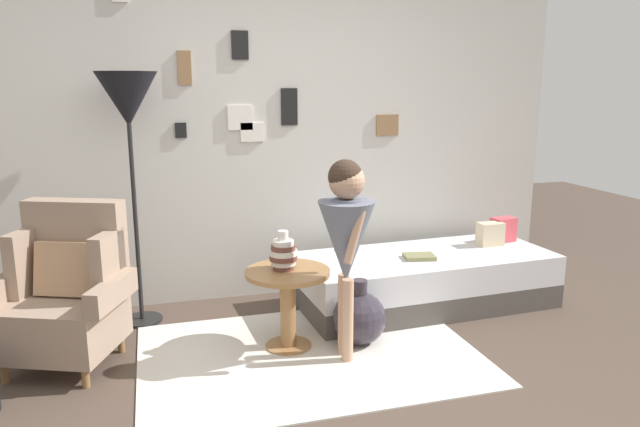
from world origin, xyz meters
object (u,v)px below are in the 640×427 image
(floor_lamp, at_px, (128,108))
(person_child, at_px, (346,232))
(vase_striped, at_px, (283,254))
(demijohn_near, at_px, (359,318))
(side_table, at_px, (288,293))
(daybed, at_px, (426,280))
(book_on_daybed, at_px, (419,257))
(armchair, at_px, (67,293))

(floor_lamp, height_order, person_child, floor_lamp)
(vase_striped, xyz_separation_m, floor_lamp, (-0.88, 0.69, 0.88))
(floor_lamp, distance_m, demijohn_near, 2.05)
(side_table, relative_size, demijohn_near, 1.24)
(daybed, xyz_separation_m, vase_striped, (-1.20, -0.43, 0.42))
(daybed, height_order, demijohn_near, demijohn_near)
(side_table, distance_m, book_on_daybed, 1.13)
(armchair, xyz_separation_m, book_on_daybed, (2.38, 0.18, -0.02))
(book_on_daybed, xyz_separation_m, demijohn_near, (-0.62, -0.42, -0.24))
(book_on_daybed, bearing_deg, demijohn_near, -145.41)
(person_child, bearing_deg, vase_striped, 140.47)
(side_table, relative_size, floor_lamp, 0.31)
(side_table, xyz_separation_m, floor_lamp, (-0.90, 0.71, 1.13))
(vase_striped, bearing_deg, book_on_daybed, 16.97)
(floor_lamp, bearing_deg, side_table, -38.21)
(floor_lamp, bearing_deg, armchair, -127.16)
(vase_striped, bearing_deg, armchair, 173.24)
(armchair, xyz_separation_m, side_table, (1.31, -0.18, -0.07))
(armchair, height_order, person_child, person_child)
(daybed, relative_size, vase_striped, 7.79)
(daybed, distance_m, person_child, 1.26)
(armchair, xyz_separation_m, daybed, (2.48, 0.27, -0.24))
(side_table, bearing_deg, daybed, 20.96)
(person_child, bearing_deg, demijohn_near, 48.65)
(side_table, relative_size, person_child, 0.43)
(armchair, distance_m, demijohn_near, 1.80)
(daybed, relative_size, side_table, 3.63)
(armchair, relative_size, daybed, 0.50)
(side_table, bearing_deg, vase_striped, 128.49)
(person_child, height_order, book_on_daybed, person_child)
(armchair, distance_m, side_table, 1.32)
(daybed, relative_size, person_child, 1.57)
(floor_lamp, bearing_deg, book_on_daybed, -10.12)
(vase_striped, height_order, floor_lamp, floor_lamp)
(armchair, bearing_deg, side_table, -7.74)
(floor_lamp, relative_size, book_on_daybed, 7.88)
(armchair, xyz_separation_m, demijohn_near, (1.76, -0.24, -0.26))
(daybed, height_order, vase_striped, vase_striped)
(book_on_daybed, bearing_deg, armchair, -175.66)
(side_table, bearing_deg, floor_lamp, 141.79)
(daybed, height_order, floor_lamp, floor_lamp)
(side_table, relative_size, vase_striped, 2.15)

